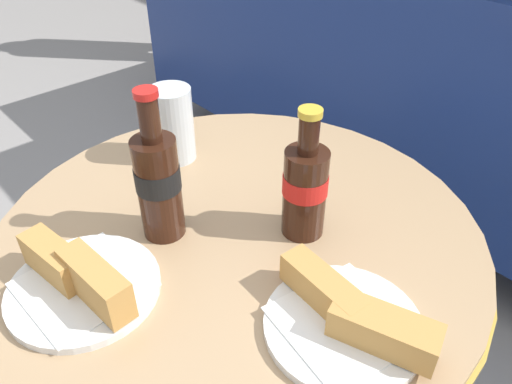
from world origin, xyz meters
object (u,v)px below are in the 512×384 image
cola_bottle_right (158,182)px  lunch_plate_near (349,319)px  cola_bottle_left (305,187)px  lunch_plate_far (81,281)px  drinking_glass (173,127)px  bistro_table (240,282)px

cola_bottle_right → lunch_plate_near: bearing=11.5°
cola_bottle_left → lunch_plate_far: size_ratio=1.02×
drinking_glass → lunch_plate_near: (0.48, -0.07, -0.04)m
bistro_table → lunch_plate_far: lunch_plate_far is taller
lunch_plate_near → lunch_plate_far: lunch_plate_far is taller
lunch_plate_far → lunch_plate_near: bearing=37.9°
cola_bottle_left → lunch_plate_near: bearing=-29.6°
cola_bottle_left → drinking_glass: 0.31m
bistro_table → lunch_plate_near: lunch_plate_near is taller
cola_bottle_left → lunch_plate_far: bearing=-109.2°
cola_bottle_right → drinking_glass: 0.22m
cola_bottle_left → bistro_table: bearing=-135.9°
drinking_glass → bistro_table: bearing=-11.2°
cola_bottle_right → drinking_glass: cola_bottle_right is taller
bistro_table → lunch_plate_near: 0.28m
bistro_table → drinking_glass: size_ratio=5.54×
lunch_plate_near → drinking_glass: bearing=171.3°
bistro_table → drinking_glass: (-0.24, 0.05, 0.19)m
cola_bottle_right → drinking_glass: (-0.17, 0.14, -0.03)m
cola_bottle_right → lunch_plate_near: (0.31, 0.06, -0.07)m
drinking_glass → lunch_plate_far: 0.35m
bistro_table → cola_bottle_left: cola_bottle_left is taller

